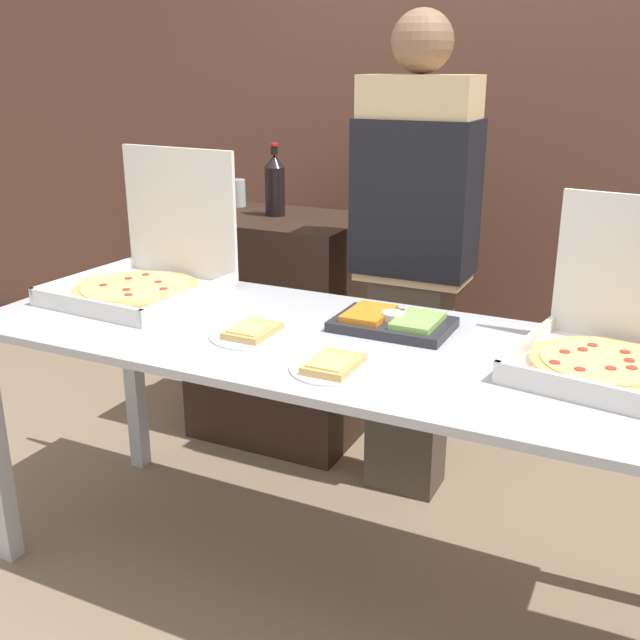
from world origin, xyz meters
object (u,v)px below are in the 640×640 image
at_px(paper_plate_front_left, 253,332).
at_px(paper_plate_front_right, 333,366).
at_px(pizza_box_near_left, 148,269).
at_px(pizza_box_near_right, 613,341).
at_px(soda_can_silver, 238,193).
at_px(veggie_tray, 393,322).
at_px(person_server_vest, 414,239).
at_px(soda_bottle, 275,184).

bearing_deg(paper_plate_front_left, paper_plate_front_right, -22.10).
bearing_deg(pizza_box_near_left, pizza_box_near_right, 2.44).
bearing_deg(soda_can_silver, pizza_box_near_left, -78.22).
bearing_deg(veggie_tray, paper_plate_front_left, -145.99).
distance_m(pizza_box_near_right, pizza_box_near_left, 1.53).
distance_m(paper_plate_front_right, person_server_vest, 0.93).
bearing_deg(person_server_vest, paper_plate_front_left, 74.04).
bearing_deg(veggie_tray, soda_bottle, 136.97).
xyz_separation_m(paper_plate_front_left, soda_bottle, (-0.49, 1.02, 0.27)).
xyz_separation_m(paper_plate_front_left, soda_can_silver, (-0.75, 1.14, 0.19)).
xyz_separation_m(pizza_box_near_left, soda_can_silver, (-0.19, 0.91, 0.12)).
distance_m(pizza_box_near_left, veggie_tray, 0.91).
relative_size(pizza_box_near_right, person_server_vest, 0.28).
relative_size(paper_plate_front_left, soda_bottle, 0.84).
xyz_separation_m(pizza_box_near_left, paper_plate_front_left, (0.56, -0.23, -0.07)).
bearing_deg(paper_plate_front_right, person_server_vest, 96.21).
relative_size(pizza_box_near_left, veggie_tray, 1.53).
bearing_deg(soda_can_silver, paper_plate_front_left, -56.76).
height_order(pizza_box_near_right, person_server_vest, person_server_vest).
relative_size(pizza_box_near_right, paper_plate_front_left, 1.98).
bearing_deg(pizza_box_near_right, soda_bottle, 159.43).
height_order(pizza_box_near_right, soda_bottle, soda_bottle).
relative_size(pizza_box_near_right, soda_bottle, 1.67).
height_order(pizza_box_near_right, pizza_box_near_left, pizza_box_near_left).
distance_m(soda_bottle, person_server_vest, 0.76).
bearing_deg(soda_bottle, person_server_vest, -18.22).
bearing_deg(pizza_box_near_left, soda_can_silver, 105.20).
distance_m(paper_plate_front_right, paper_plate_front_left, 0.35).
bearing_deg(pizza_box_near_right, veggie_tray, -174.81).
height_order(paper_plate_front_right, veggie_tray, veggie_tray).
height_order(soda_bottle, person_server_vest, person_server_vest).
xyz_separation_m(pizza_box_near_right, veggie_tray, (-0.63, 0.04, -0.06)).
xyz_separation_m(veggie_tray, soda_can_silver, (-1.10, 0.90, 0.18)).
bearing_deg(pizza_box_near_left, soda_bottle, 88.51).
bearing_deg(paper_plate_front_left, soda_can_silver, 123.24).
bearing_deg(soda_can_silver, paper_plate_front_right, -49.88).
bearing_deg(soda_bottle, pizza_box_near_left, -94.91).
distance_m(pizza_box_near_left, person_server_vest, 0.96).
xyz_separation_m(pizza_box_near_left, soda_bottle, (0.07, 0.80, 0.19)).
relative_size(pizza_box_near_right, pizza_box_near_left, 0.96).
xyz_separation_m(paper_plate_front_right, soda_bottle, (-0.81, 1.15, 0.27)).
height_order(pizza_box_near_left, veggie_tray, pizza_box_near_left).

